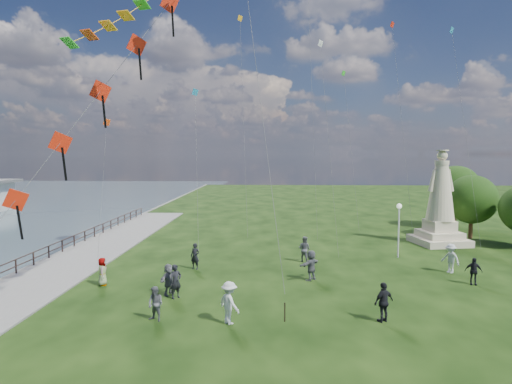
{
  "coord_description": "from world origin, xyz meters",
  "views": [
    {
      "loc": [
        -0.1,
        -15.92,
        7.63
      ],
      "look_at": [
        -1.0,
        8.0,
        5.5
      ],
      "focal_mm": 30.0,
      "sensor_mm": 36.0,
      "label": 1
    }
  ],
  "objects_px": {
    "person_6": "(195,256)",
    "person_10": "(102,272)",
    "person_11": "(311,265)",
    "person_2": "(229,303)",
    "statue": "(440,209)",
    "person_7": "(304,249)",
    "person_0": "(176,281)",
    "person_9": "(473,271)",
    "lamppost": "(399,219)",
    "person_1": "(155,304)",
    "person_5": "(169,279)",
    "person_3": "(384,302)",
    "person_8": "(451,258)"
  },
  "relations": [
    {
      "from": "person_6",
      "to": "person_10",
      "type": "height_order",
      "value": "person_6"
    },
    {
      "from": "person_11",
      "to": "person_2",
      "type": "bearing_deg",
      "value": 10.17
    },
    {
      "from": "statue",
      "to": "person_7",
      "type": "relative_size",
      "value": 4.37
    },
    {
      "from": "statue",
      "to": "person_7",
      "type": "height_order",
      "value": "statue"
    },
    {
      "from": "person_0",
      "to": "person_7",
      "type": "xyz_separation_m",
      "value": [
        7.39,
        7.98,
        0.01
      ]
    },
    {
      "from": "statue",
      "to": "person_9",
      "type": "height_order",
      "value": "statue"
    },
    {
      "from": "statue",
      "to": "person_2",
      "type": "xyz_separation_m",
      "value": [
        -16.13,
        -17.77,
        -2.05
      ]
    },
    {
      "from": "person_0",
      "to": "person_9",
      "type": "bearing_deg",
      "value": -34.04
    },
    {
      "from": "person_10",
      "to": "person_6",
      "type": "bearing_deg",
      "value": -67.83
    },
    {
      "from": "lamppost",
      "to": "person_1",
      "type": "distance_m",
      "value": 19.47
    },
    {
      "from": "person_5",
      "to": "person_10",
      "type": "distance_m",
      "value": 4.52
    },
    {
      "from": "person_1",
      "to": "person_5",
      "type": "bearing_deg",
      "value": 118.77
    },
    {
      "from": "person_3",
      "to": "person_0",
      "type": "bearing_deg",
      "value": -46.34
    },
    {
      "from": "person_1",
      "to": "person_2",
      "type": "height_order",
      "value": "person_2"
    },
    {
      "from": "person_2",
      "to": "person_6",
      "type": "distance_m",
      "value": 9.59
    },
    {
      "from": "statue",
      "to": "person_10",
      "type": "height_order",
      "value": "statue"
    },
    {
      "from": "person_1",
      "to": "person_7",
      "type": "relative_size",
      "value": 0.87
    },
    {
      "from": "person_5",
      "to": "person_9",
      "type": "xyz_separation_m",
      "value": [
        17.39,
        2.45,
        -0.05
      ]
    },
    {
      "from": "statue",
      "to": "person_10",
      "type": "bearing_deg",
      "value": -163.35
    },
    {
      "from": "lamppost",
      "to": "person_1",
      "type": "relative_size",
      "value": 2.51
    },
    {
      "from": "person_0",
      "to": "person_11",
      "type": "bearing_deg",
      "value": -18.67
    },
    {
      "from": "statue",
      "to": "person_8",
      "type": "height_order",
      "value": "statue"
    },
    {
      "from": "person_1",
      "to": "person_10",
      "type": "height_order",
      "value": "person_10"
    },
    {
      "from": "person_7",
      "to": "person_11",
      "type": "height_order",
      "value": "person_11"
    },
    {
      "from": "person_9",
      "to": "person_0",
      "type": "bearing_deg",
      "value": -156.13
    },
    {
      "from": "person_0",
      "to": "person_8",
      "type": "xyz_separation_m",
      "value": [
        16.58,
        5.5,
        0.04
      ]
    },
    {
      "from": "lamppost",
      "to": "person_10",
      "type": "distance_m",
      "value": 20.7
    },
    {
      "from": "person_6",
      "to": "person_8",
      "type": "relative_size",
      "value": 0.92
    },
    {
      "from": "person_1",
      "to": "person_10",
      "type": "relative_size",
      "value": 0.98
    },
    {
      "from": "person_6",
      "to": "person_9",
      "type": "relative_size",
      "value": 1.08
    },
    {
      "from": "person_6",
      "to": "person_9",
      "type": "distance_m",
      "value": 17.11
    },
    {
      "from": "person_5",
      "to": "person_6",
      "type": "relative_size",
      "value": 0.98
    },
    {
      "from": "person_11",
      "to": "person_10",
      "type": "bearing_deg",
      "value": -40.81
    },
    {
      "from": "person_8",
      "to": "person_1",
      "type": "bearing_deg",
      "value": -97.31
    },
    {
      "from": "person_8",
      "to": "person_3",
      "type": "bearing_deg",
      "value": -72.02
    },
    {
      "from": "lamppost",
      "to": "person_7",
      "type": "xyz_separation_m",
      "value": [
        -7.03,
        -1.54,
        -1.98
      ]
    },
    {
      "from": "person_7",
      "to": "person_9",
      "type": "distance_m",
      "value": 10.72
    },
    {
      "from": "statue",
      "to": "person_11",
      "type": "height_order",
      "value": "statue"
    },
    {
      "from": "person_10",
      "to": "person_2",
      "type": "bearing_deg",
      "value": -139.53
    },
    {
      "from": "person_6",
      "to": "person_8",
      "type": "bearing_deg",
      "value": 19.57
    },
    {
      "from": "person_0",
      "to": "person_11",
      "type": "distance_m",
      "value": 8.26
    },
    {
      "from": "lamppost",
      "to": "person_1",
      "type": "xyz_separation_m",
      "value": [
        -14.64,
        -12.65,
        -2.09
      ]
    },
    {
      "from": "person_3",
      "to": "person_10",
      "type": "distance_m",
      "value": 15.73
    },
    {
      "from": "person_10",
      "to": "person_11",
      "type": "relative_size",
      "value": 0.88
    },
    {
      "from": "person_1",
      "to": "person_3",
      "type": "xyz_separation_m",
      "value": [
        10.41,
        0.3,
        0.12
      ]
    },
    {
      "from": "lamppost",
      "to": "person_6",
      "type": "xyz_separation_m",
      "value": [
        -14.43,
        -3.79,
        -2.02
      ]
    },
    {
      "from": "person_3",
      "to": "person_8",
      "type": "distance_m",
      "value": 10.51
    },
    {
      "from": "person_9",
      "to": "person_11",
      "type": "height_order",
      "value": "person_11"
    },
    {
      "from": "person_5",
      "to": "person_8",
      "type": "xyz_separation_m",
      "value": [
        17.09,
        4.96,
        0.09
      ]
    },
    {
      "from": "lamppost",
      "to": "person_10",
      "type": "xyz_separation_m",
      "value": [
        -19.19,
        -7.48,
        -2.08
      ]
    }
  ]
}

